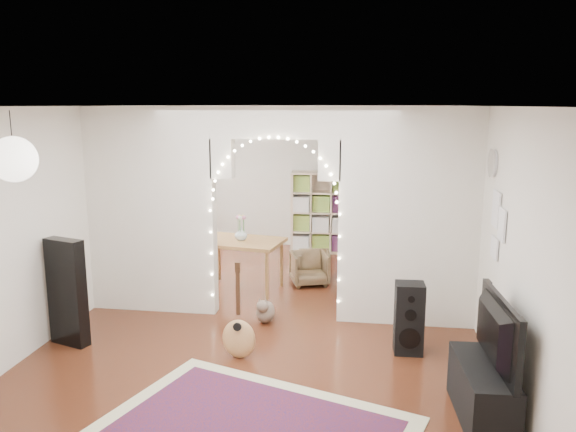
# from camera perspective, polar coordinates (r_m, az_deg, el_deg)

# --- Properties ---
(floor) EXTENTS (7.50, 7.50, 0.00)m
(floor) POSITION_cam_1_polar(r_m,az_deg,el_deg) (7.49, -1.22, -10.02)
(floor) COLOR black
(floor) RESTS_ON ground
(ceiling) EXTENTS (5.00, 7.50, 0.02)m
(ceiling) POSITION_cam_1_polar(r_m,az_deg,el_deg) (6.98, -1.31, 11.11)
(ceiling) COLOR white
(ceiling) RESTS_ON wall_back
(wall_back) EXTENTS (5.00, 0.02, 2.70)m
(wall_back) POSITION_cam_1_polar(r_m,az_deg,el_deg) (10.78, 2.10, 3.96)
(wall_back) COLOR silver
(wall_back) RESTS_ON floor
(wall_front) EXTENTS (5.00, 0.02, 2.70)m
(wall_front) POSITION_cam_1_polar(r_m,az_deg,el_deg) (3.61, -11.51, -11.22)
(wall_front) COLOR silver
(wall_front) RESTS_ON floor
(wall_left) EXTENTS (0.02, 7.50, 2.70)m
(wall_left) POSITION_cam_1_polar(r_m,az_deg,el_deg) (7.92, -19.39, 0.67)
(wall_left) COLOR silver
(wall_left) RESTS_ON floor
(wall_right) EXTENTS (0.02, 7.50, 2.70)m
(wall_right) POSITION_cam_1_polar(r_m,az_deg,el_deg) (7.14, 18.94, -0.41)
(wall_right) COLOR silver
(wall_right) RESTS_ON floor
(divider_wall) EXTENTS (5.00, 0.20, 2.70)m
(divider_wall) POSITION_cam_1_polar(r_m,az_deg,el_deg) (7.10, -1.26, 0.76)
(divider_wall) COLOR silver
(divider_wall) RESTS_ON floor
(fairy_lights) EXTENTS (1.64, 0.04, 1.60)m
(fairy_lights) POSITION_cam_1_polar(r_m,az_deg,el_deg) (6.95, -1.45, 1.58)
(fairy_lights) COLOR #FFEABF
(fairy_lights) RESTS_ON divider_wall
(window) EXTENTS (0.04, 1.20, 1.40)m
(window) POSITION_cam_1_polar(r_m,az_deg,el_deg) (9.49, -14.27, 3.54)
(window) COLOR white
(window) RESTS_ON wall_left
(wall_clock) EXTENTS (0.03, 0.31, 0.31)m
(wall_clock) POSITION_cam_1_polar(r_m,az_deg,el_deg) (6.44, 20.13, 5.07)
(wall_clock) COLOR white
(wall_clock) RESTS_ON wall_right
(picture_frames) EXTENTS (0.02, 0.50, 0.70)m
(picture_frames) POSITION_cam_1_polar(r_m,az_deg,el_deg) (6.14, 20.49, -0.90)
(picture_frames) COLOR white
(picture_frames) RESTS_ON wall_right
(paper_lantern) EXTENTS (0.40, 0.40, 0.40)m
(paper_lantern) POSITION_cam_1_polar(r_m,az_deg,el_deg) (5.46, -26.08, 5.20)
(paper_lantern) COLOR white
(paper_lantern) RESTS_ON ceiling
(ceiling_fan) EXTENTS (1.10, 1.10, 0.30)m
(ceiling_fan) POSITION_cam_1_polar(r_m,az_deg,el_deg) (8.96, 0.89, 9.22)
(ceiling_fan) COLOR #BE853F
(ceiling_fan) RESTS_ON ceiling
(guitar_case) EXTENTS (0.50, 0.30, 1.24)m
(guitar_case) POSITION_cam_1_polar(r_m,az_deg,el_deg) (6.91, -21.52, -7.22)
(guitar_case) COLOR black
(guitar_case) RESTS_ON floor
(acoustic_guitar) EXTENTS (0.37, 0.14, 0.92)m
(acoustic_guitar) POSITION_cam_1_polar(r_m,az_deg,el_deg) (6.18, -5.04, -10.81)
(acoustic_guitar) COLOR #C0844C
(acoustic_guitar) RESTS_ON floor
(tabby_cat) EXTENTS (0.25, 0.56, 0.37)m
(tabby_cat) POSITION_cam_1_polar(r_m,az_deg,el_deg) (7.20, -2.33, -9.63)
(tabby_cat) COLOR brown
(tabby_cat) RESTS_ON floor
(floor_speaker) EXTENTS (0.32, 0.29, 0.80)m
(floor_speaker) POSITION_cam_1_polar(r_m,az_deg,el_deg) (6.43, 12.19, -10.14)
(floor_speaker) COLOR black
(floor_speaker) RESTS_ON floor
(media_console) EXTENTS (0.47, 1.02, 0.50)m
(media_console) POSITION_cam_1_polar(r_m,az_deg,el_deg) (5.41, 19.14, -16.54)
(media_console) COLOR black
(media_console) RESTS_ON floor
(tv) EXTENTS (0.21, 1.08, 0.62)m
(tv) POSITION_cam_1_polar(r_m,az_deg,el_deg) (5.18, 19.54, -11.04)
(tv) COLOR black
(tv) RESTS_ON media_console
(bookcase) EXTENTS (1.51, 0.57, 1.51)m
(bookcase) POSITION_cam_1_polar(r_m,az_deg,el_deg) (10.42, 4.42, 0.38)
(bookcase) COLOR beige
(bookcase) RESTS_ON floor
(dining_table) EXTENTS (1.32, 0.99, 0.76)m
(dining_table) POSITION_cam_1_polar(r_m,az_deg,el_deg) (8.32, -4.78, -2.95)
(dining_table) COLOR brown
(dining_table) RESTS_ON floor
(flower_vase) EXTENTS (0.21, 0.21, 0.19)m
(flower_vase) POSITION_cam_1_polar(r_m,az_deg,el_deg) (8.28, -4.80, -1.82)
(flower_vase) COLOR silver
(flower_vase) RESTS_ON dining_table
(dining_chair_left) EXTENTS (0.68, 0.69, 0.50)m
(dining_chair_left) POSITION_cam_1_polar(r_m,az_deg,el_deg) (8.64, 2.18, -5.34)
(dining_chair_left) COLOR brown
(dining_chair_left) RESTS_ON floor
(dining_chair_right) EXTENTS (0.55, 0.56, 0.45)m
(dining_chair_right) POSITION_cam_1_polar(r_m,az_deg,el_deg) (8.92, 2.69, -4.99)
(dining_chair_right) COLOR brown
(dining_chair_right) RESTS_ON floor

